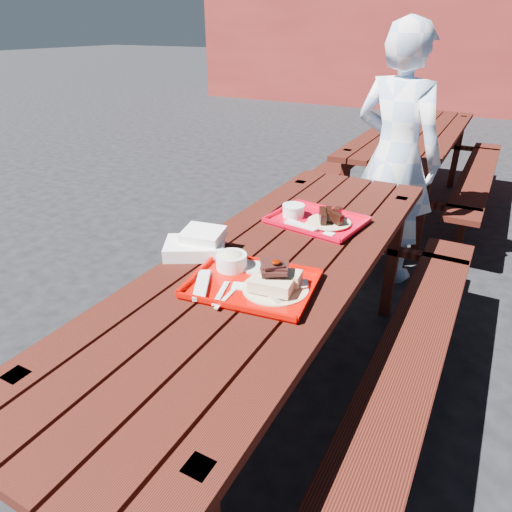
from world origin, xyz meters
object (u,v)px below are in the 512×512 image
Objects in this scene: person at (395,158)px; picnic_table_near at (273,296)px; far_tray at (315,219)px; near_tray at (254,277)px; picnic_table_far at (411,152)px.

picnic_table_near is at bearing 101.92° from person.
person is (0.11, 1.09, 0.05)m from far_tray.
person is at bearing 87.01° from near_tray.
picnic_table_near and picnic_table_far have the same top height.
picnic_table_far is (0.00, 2.80, 0.00)m from picnic_table_near.
far_tray reaches higher than picnic_table_far.
near_tray reaches higher than picnic_table_near.
picnic_table_near is 1.46× the size of person.
picnic_table_near is at bearing -92.02° from far_tray.
picnic_table_far is at bearing 90.34° from far_tray.
far_tray is (0.01, -2.39, 0.21)m from picnic_table_far.
person is at bearing 84.06° from far_tray.
person is at bearing -84.41° from picnic_table_far.
near_tray reaches higher than far_tray.
person reaches higher than picnic_table_far.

